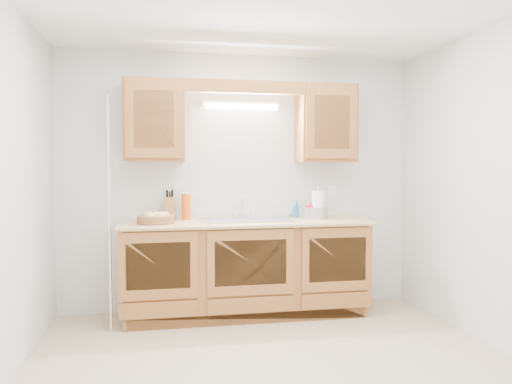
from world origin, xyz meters
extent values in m
plane|color=tan|center=(0.00, 0.00, 0.00)|extent=(3.50, 3.50, 0.00)
plane|color=white|center=(0.00, 0.00, 2.50)|extent=(3.50, 3.50, 0.00)
cube|color=silver|center=(0.00, 1.50, 1.25)|extent=(3.50, 0.02, 2.50)
cube|color=silver|center=(0.00, -1.50, 1.25)|extent=(3.50, 0.02, 2.50)
cube|color=silver|center=(-1.75, 0.00, 1.25)|extent=(0.02, 3.00, 2.50)
cube|color=silver|center=(1.75, 0.00, 1.25)|extent=(0.02, 3.00, 2.50)
cube|color=#A15C2F|center=(0.00, 1.20, 0.44)|extent=(2.20, 0.60, 0.86)
cube|color=tan|center=(0.00, 1.19, 0.88)|extent=(2.30, 0.63, 0.04)
cube|color=#A15C2F|center=(-0.83, 1.33, 1.83)|extent=(0.55, 0.33, 0.75)
cube|color=#A15C2F|center=(0.83, 1.33, 1.83)|extent=(0.55, 0.33, 0.75)
cube|color=#A15C2F|center=(0.00, 1.19, 2.14)|extent=(2.20, 0.05, 0.12)
cylinder|color=white|center=(0.00, 1.40, 1.98)|extent=(0.70, 0.05, 0.05)
cube|color=white|center=(0.00, 1.43, 2.01)|extent=(0.76, 0.06, 0.05)
cube|color=#9E9EA3|center=(0.00, 1.21, 0.90)|extent=(0.84, 0.46, 0.01)
cube|color=#9E9EA3|center=(-0.21, 1.21, 0.82)|extent=(0.39, 0.40, 0.16)
cube|color=#9E9EA3|center=(0.21, 1.21, 0.82)|extent=(0.39, 0.40, 0.16)
cylinder|color=silver|center=(0.00, 1.41, 0.92)|extent=(0.06, 0.06, 0.04)
cylinder|color=silver|center=(0.00, 1.41, 1.00)|extent=(0.02, 0.02, 0.16)
cylinder|color=silver|center=(0.00, 1.35, 1.09)|extent=(0.02, 0.12, 0.02)
cylinder|color=white|center=(0.12, 1.41, 0.96)|extent=(0.03, 0.03, 0.12)
cylinder|color=silver|center=(-1.20, 0.94, 1.00)|extent=(0.03, 0.03, 2.00)
cube|color=white|center=(0.95, 1.49, 1.15)|extent=(0.08, 0.01, 0.12)
cylinder|color=olive|center=(-0.82, 1.11, 0.94)|extent=(0.36, 0.36, 0.06)
sphere|color=#D8C67F|center=(-0.88, 1.07, 0.97)|extent=(0.08, 0.08, 0.08)
sphere|color=#D8C67F|center=(-0.78, 1.06, 0.97)|extent=(0.08, 0.08, 0.08)
sphere|color=tan|center=(-0.74, 1.14, 0.96)|extent=(0.08, 0.08, 0.08)
sphere|color=#AC1A13|center=(-0.84, 1.16, 0.96)|extent=(0.07, 0.07, 0.07)
sphere|color=#72A53F|center=(-0.91, 1.13, 0.96)|extent=(0.07, 0.07, 0.07)
sphere|color=#D8C67F|center=(-0.82, 1.10, 0.97)|extent=(0.08, 0.08, 0.08)
sphere|color=#AC1A13|center=(-0.79, 1.19, 0.96)|extent=(0.07, 0.07, 0.07)
cube|color=#A15C2F|center=(-0.69, 1.40, 1.00)|extent=(0.12, 0.18, 0.23)
cylinder|color=black|center=(-0.72, 1.38, 1.12)|extent=(0.02, 0.04, 0.08)
cylinder|color=black|center=(-0.69, 1.38, 1.13)|extent=(0.02, 0.04, 0.08)
cylinder|color=black|center=(-0.67, 1.38, 1.13)|extent=(0.02, 0.04, 0.08)
cylinder|color=black|center=(-0.71, 1.42, 1.13)|extent=(0.02, 0.04, 0.08)
cylinder|color=black|center=(-0.68, 1.42, 1.14)|extent=(0.02, 0.04, 0.08)
cylinder|color=black|center=(-0.72, 1.45, 1.14)|extent=(0.02, 0.04, 0.08)
cylinder|color=black|center=(-0.67, 1.45, 1.15)|extent=(0.02, 0.04, 0.08)
cylinder|color=#E5550C|center=(-0.54, 1.37, 1.02)|extent=(0.10, 0.10, 0.25)
cylinder|color=white|center=(-0.54, 1.37, 1.15)|extent=(0.09, 0.09, 0.01)
imported|color=#2464B4|center=(0.54, 1.35, 0.99)|extent=(0.08, 0.09, 0.17)
cube|color=#CC333F|center=(0.54, 1.44, 0.90)|extent=(0.12, 0.09, 0.01)
cube|color=green|center=(0.54, 1.44, 0.91)|extent=(0.12, 0.09, 0.02)
cylinder|color=silver|center=(0.72, 1.23, 0.91)|extent=(0.15, 0.15, 0.01)
cylinder|color=silver|center=(0.72, 1.23, 1.05)|extent=(0.02, 0.02, 0.30)
cylinder|color=white|center=(0.72, 1.23, 1.04)|extent=(0.16, 0.16, 0.26)
sphere|color=silver|center=(0.72, 1.23, 1.20)|extent=(0.02, 0.02, 0.02)
cylinder|color=silver|center=(0.68, 1.27, 0.96)|extent=(0.31, 0.31, 0.11)
sphere|color=#AC1A13|center=(0.65, 1.27, 1.01)|extent=(0.08, 0.08, 0.08)
sphere|color=#AC1A13|center=(0.72, 1.29, 1.01)|extent=(0.08, 0.08, 0.08)
sphere|color=#AC1A13|center=(0.68, 1.24, 1.01)|extent=(0.08, 0.08, 0.08)
sphere|color=#AC1A13|center=(0.73, 1.25, 1.01)|extent=(0.08, 0.08, 0.08)
camera|label=1|loc=(-0.75, -3.39, 1.41)|focal=35.00mm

